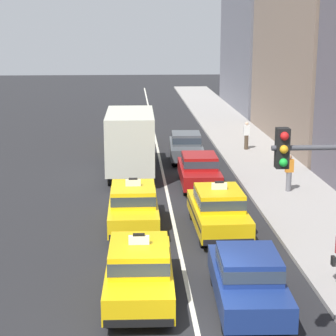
{
  "coord_description": "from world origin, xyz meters",
  "views": [
    {
      "loc": [
        -1.55,
        -13.6,
        7.44
      ],
      "look_at": [
        0.01,
        12.21,
        1.3
      ],
      "focal_mm": 64.49,
      "sensor_mm": 36.0,
      "label": 1
    }
  ],
  "objects_px": {
    "pedestrian_mid_block": "(289,173)",
    "taxi_left_second": "(133,205)",
    "sedan_right_fourth": "(186,146)",
    "sedan_right_third": "(199,169)",
    "taxi_left_nearest": "(139,270)",
    "taxi_left_fourth": "(128,132)",
    "box_truck_left_third": "(130,139)",
    "pedestrian_near_crosswalk": "(246,135)",
    "taxi_right_second": "(218,209)",
    "sedan_right_nearest": "(248,278)"
  },
  "relations": [
    {
      "from": "pedestrian_mid_block",
      "to": "taxi_left_second",
      "type": "bearing_deg",
      "value": -148.83
    },
    {
      "from": "sedan_right_fourth",
      "to": "sedan_right_third",
      "type": "bearing_deg",
      "value": -88.99
    },
    {
      "from": "taxi_left_nearest",
      "to": "taxi_left_second",
      "type": "bearing_deg",
      "value": 91.3
    },
    {
      "from": "sedan_right_fourth",
      "to": "pedestrian_mid_block",
      "type": "distance_m",
      "value": 8.28
    },
    {
      "from": "taxi_left_fourth",
      "to": "sedan_right_fourth",
      "type": "distance_m",
      "value": 5.43
    },
    {
      "from": "taxi_left_second",
      "to": "taxi_left_fourth",
      "type": "distance_m",
      "value": 15.84
    },
    {
      "from": "sedan_right_third",
      "to": "pedestrian_mid_block",
      "type": "relative_size",
      "value": 2.59
    },
    {
      "from": "taxi_left_second",
      "to": "sedan_right_third",
      "type": "bearing_deg",
      "value": 61.49
    },
    {
      "from": "box_truck_left_third",
      "to": "sedan_right_third",
      "type": "distance_m",
      "value": 4.4
    },
    {
      "from": "taxi_left_fourth",
      "to": "pedestrian_near_crosswalk",
      "type": "xyz_separation_m",
      "value": [
        7.08,
        -2.2,
        0.12
      ]
    },
    {
      "from": "box_truck_left_third",
      "to": "taxi_left_fourth",
      "type": "height_order",
      "value": "box_truck_left_third"
    },
    {
      "from": "taxi_left_second",
      "to": "box_truck_left_third",
      "type": "xyz_separation_m",
      "value": [
        -0.1,
        8.58,
        0.9
      ]
    },
    {
      "from": "sedan_right_third",
      "to": "pedestrian_mid_block",
      "type": "distance_m",
      "value": 4.17
    },
    {
      "from": "taxi_right_second",
      "to": "sedan_right_third",
      "type": "distance_m",
      "value": 6.38
    },
    {
      "from": "sedan_right_nearest",
      "to": "sedan_right_fourth",
      "type": "height_order",
      "value": "same"
    },
    {
      "from": "sedan_right_nearest",
      "to": "taxi_left_nearest",
      "type": "bearing_deg",
      "value": 167.35
    },
    {
      "from": "taxi_left_second",
      "to": "sedan_right_fourth",
      "type": "relative_size",
      "value": 1.05
    },
    {
      "from": "sedan_right_fourth",
      "to": "pedestrian_mid_block",
      "type": "relative_size",
      "value": 2.61
    },
    {
      "from": "pedestrian_near_crosswalk",
      "to": "pedestrian_mid_block",
      "type": "distance_m",
      "value": 9.41
    },
    {
      "from": "box_truck_left_third",
      "to": "sedan_right_fourth",
      "type": "bearing_deg",
      "value": 43.06
    },
    {
      "from": "sedan_right_nearest",
      "to": "sedan_right_fourth",
      "type": "distance_m",
      "value": 18.23
    },
    {
      "from": "taxi_left_nearest",
      "to": "sedan_right_third",
      "type": "bearing_deg",
      "value": 75.91
    },
    {
      "from": "sedan_right_third",
      "to": "box_truck_left_third",
      "type": "bearing_deg",
      "value": 138.22
    },
    {
      "from": "sedan_right_fourth",
      "to": "pedestrian_near_crosswalk",
      "type": "xyz_separation_m",
      "value": [
        3.83,
        2.15,
        0.15
      ]
    },
    {
      "from": "taxi_left_second",
      "to": "taxi_right_second",
      "type": "relative_size",
      "value": 1.0
    },
    {
      "from": "taxi_left_fourth",
      "to": "pedestrian_mid_block",
      "type": "distance_m",
      "value": 13.68
    },
    {
      "from": "taxi_right_second",
      "to": "sedan_right_third",
      "type": "xyz_separation_m",
      "value": [
        -0.0,
        6.38,
        -0.03
      ]
    },
    {
      "from": "taxi_left_second",
      "to": "box_truck_left_third",
      "type": "distance_m",
      "value": 8.63
    },
    {
      "from": "pedestrian_near_crosswalk",
      "to": "taxi_right_second",
      "type": "bearing_deg",
      "value": -104.63
    },
    {
      "from": "sedan_right_third",
      "to": "taxi_right_second",
      "type": "bearing_deg",
      "value": -90.0
    },
    {
      "from": "box_truck_left_third",
      "to": "sedan_right_fourth",
      "type": "distance_m",
      "value": 4.35
    },
    {
      "from": "taxi_right_second",
      "to": "pedestrian_mid_block",
      "type": "distance_m",
      "value": 6.25
    },
    {
      "from": "taxi_left_second",
      "to": "taxi_left_fourth",
      "type": "relative_size",
      "value": 0.99
    },
    {
      "from": "taxi_left_fourth",
      "to": "pedestrian_near_crosswalk",
      "type": "bearing_deg",
      "value": -17.3
    },
    {
      "from": "taxi_left_nearest",
      "to": "pedestrian_near_crosswalk",
      "type": "xyz_separation_m",
      "value": [
        6.7,
        19.73,
        0.12
      ]
    },
    {
      "from": "taxi_left_nearest",
      "to": "box_truck_left_third",
      "type": "xyz_separation_m",
      "value": [
        -0.24,
        14.68,
        0.9
      ]
    },
    {
      "from": "taxi_right_second",
      "to": "pedestrian_mid_block",
      "type": "xyz_separation_m",
      "value": [
        3.89,
        4.9,
        0.12
      ]
    },
    {
      "from": "box_truck_left_third",
      "to": "taxi_left_fourth",
      "type": "bearing_deg",
      "value": 91.09
    },
    {
      "from": "taxi_left_second",
      "to": "sedan_right_third",
      "type": "distance_m",
      "value": 6.5
    },
    {
      "from": "taxi_left_nearest",
      "to": "pedestrian_near_crosswalk",
      "type": "bearing_deg",
      "value": 71.25
    },
    {
      "from": "taxi_left_second",
      "to": "sedan_right_nearest",
      "type": "distance_m",
      "value": 7.4
    },
    {
      "from": "taxi_left_nearest",
      "to": "sedan_right_fourth",
      "type": "bearing_deg",
      "value": 80.75
    },
    {
      "from": "sedan_right_third",
      "to": "pedestrian_near_crosswalk",
      "type": "relative_size",
      "value": 2.58
    },
    {
      "from": "sedan_right_third",
      "to": "sedan_right_fourth",
      "type": "distance_m",
      "value": 5.77
    },
    {
      "from": "sedan_right_third",
      "to": "pedestrian_near_crosswalk",
      "type": "xyz_separation_m",
      "value": [
        3.73,
        7.92,
        0.15
      ]
    },
    {
      "from": "taxi_left_second",
      "to": "pedestrian_near_crosswalk",
      "type": "relative_size",
      "value": 2.73
    },
    {
      "from": "sedan_right_nearest",
      "to": "sedan_right_fourth",
      "type": "relative_size",
      "value": 1.0
    },
    {
      "from": "sedan_right_nearest",
      "to": "taxi_right_second",
      "type": "xyz_separation_m",
      "value": [
        0.07,
        6.08,
        0.03
      ]
    },
    {
      "from": "pedestrian_mid_block",
      "to": "sedan_right_fourth",
      "type": "bearing_deg",
      "value": 118.82
    },
    {
      "from": "taxi_left_second",
      "to": "box_truck_left_third",
      "type": "relative_size",
      "value": 0.65
    }
  ]
}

